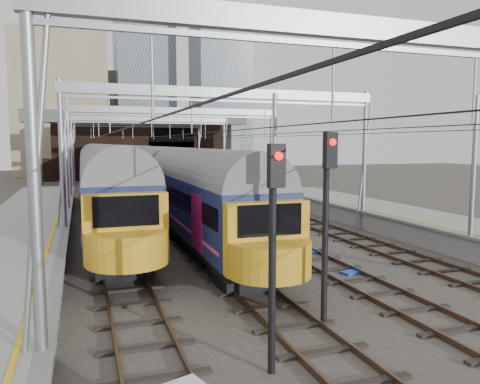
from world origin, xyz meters
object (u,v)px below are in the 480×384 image
object	(u,v)px
train_main	(141,170)
train_second	(98,173)
signal_near_centre	(327,206)
signal_near_left	(274,232)

from	to	relation	value
train_main	train_second	size ratio (longest dim) A/B	1.27
train_main	signal_near_centre	world-z (taller)	signal_near_centre
signal_near_left	train_main	bearing A→B (deg)	82.41
signal_near_centre	signal_near_left	bearing A→B (deg)	-149.75
train_main	train_second	xyz separation A→B (m)	(-4.00, -4.18, 0.08)
train_main	train_second	bearing A→B (deg)	-133.74
train_second	signal_near_left	size ratio (longest dim) A/B	10.05
train_main	signal_near_left	bearing A→B (deg)	-92.45
train_second	signal_near_left	xyz separation A→B (m)	(2.45, -31.94, 0.60)
train_main	signal_near_left	xyz separation A→B (m)	(-1.55, -36.12, 0.68)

